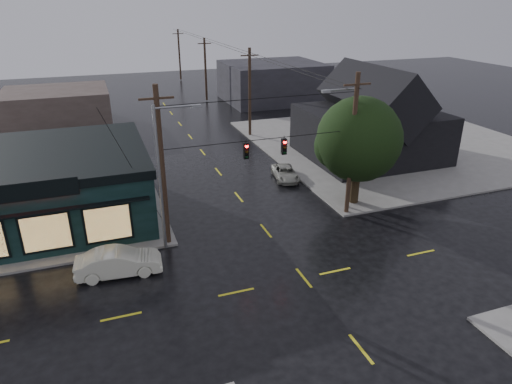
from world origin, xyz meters
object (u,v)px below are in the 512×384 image
object	(u,v)px
utility_pole_ne	(346,213)
suv_silver	(285,173)
utility_pole_nw	(169,243)
corner_tree	(359,140)
sedan_cream	(119,262)

from	to	relation	value
utility_pole_ne	suv_silver	bearing A→B (deg)	100.89
utility_pole_nw	corner_tree	bearing A→B (deg)	5.45
utility_pole_nw	sedan_cream	distance (m)	4.20
suv_silver	utility_pole_nw	bearing A→B (deg)	-136.19
sedan_cream	corner_tree	bearing A→B (deg)	-72.74
corner_tree	suv_silver	world-z (taller)	corner_tree
utility_pole_ne	corner_tree	bearing A→B (deg)	44.26
suv_silver	corner_tree	bearing A→B (deg)	-56.09
corner_tree	utility_pole_ne	bearing A→B (deg)	-135.74
utility_pole_ne	sedan_cream	size ratio (longest dim) A/B	2.13
utility_pole_nw	suv_silver	bearing A→B (deg)	34.24
sedan_cream	suv_silver	world-z (taller)	sedan_cream
corner_tree	utility_pole_nw	world-z (taller)	corner_tree
utility_pole_ne	suv_silver	size ratio (longest dim) A/B	2.53
utility_pole_nw	sedan_cream	xyz separation A→B (m)	(-3.23, -2.57, 0.79)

